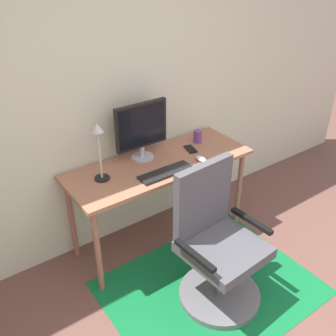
{
  "coord_description": "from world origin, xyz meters",
  "views": [
    {
      "loc": [
        -1.3,
        -0.34,
        2.26
      ],
      "look_at": [
        0.09,
        1.6,
        0.87
      ],
      "focal_mm": 41.39,
      "sensor_mm": 36.0,
      "label": 1
    }
  ],
  "objects_px": {
    "coffee_cup": "(197,136)",
    "office_chair": "(217,251)",
    "desk_lamp": "(99,144)",
    "monitor": "(141,128)",
    "computer_mouse": "(201,159)",
    "desk": "(160,171)",
    "cell_phone": "(190,149)",
    "keyboard": "(166,172)"
  },
  "relations": [
    {
      "from": "coffee_cup",
      "to": "office_chair",
      "type": "distance_m",
      "value": 1.06
    },
    {
      "from": "coffee_cup",
      "to": "desk_lamp",
      "type": "distance_m",
      "value": 0.98
    },
    {
      "from": "desk_lamp",
      "to": "monitor",
      "type": "bearing_deg",
      "value": 14.06
    },
    {
      "from": "computer_mouse",
      "to": "desk",
      "type": "bearing_deg",
      "value": 148.35
    },
    {
      "from": "cell_phone",
      "to": "desk_lamp",
      "type": "xyz_separation_m",
      "value": [
        -0.81,
        0.01,
        0.28
      ]
    },
    {
      "from": "keyboard",
      "to": "coffee_cup",
      "type": "height_order",
      "value": "coffee_cup"
    },
    {
      "from": "desk",
      "to": "cell_phone",
      "type": "xyz_separation_m",
      "value": [
        0.33,
        0.03,
        0.09
      ]
    },
    {
      "from": "office_chair",
      "to": "desk_lamp",
      "type": "bearing_deg",
      "value": 116.69
    },
    {
      "from": "cell_phone",
      "to": "office_chair",
      "type": "relative_size",
      "value": 0.14
    },
    {
      "from": "desk",
      "to": "computer_mouse",
      "type": "distance_m",
      "value": 0.34
    },
    {
      "from": "monitor",
      "to": "computer_mouse",
      "type": "distance_m",
      "value": 0.53
    },
    {
      "from": "coffee_cup",
      "to": "computer_mouse",
      "type": "bearing_deg",
      "value": -124.28
    },
    {
      "from": "monitor",
      "to": "computer_mouse",
      "type": "xyz_separation_m",
      "value": [
        0.35,
        -0.31,
        -0.24
      ]
    },
    {
      "from": "keyboard",
      "to": "coffee_cup",
      "type": "relative_size",
      "value": 3.99
    },
    {
      "from": "monitor",
      "to": "keyboard",
      "type": "relative_size",
      "value": 1.07
    },
    {
      "from": "desk_lamp",
      "to": "office_chair",
      "type": "bearing_deg",
      "value": -59.66
    },
    {
      "from": "keyboard",
      "to": "office_chair",
      "type": "distance_m",
      "value": 0.68
    },
    {
      "from": "desk",
      "to": "monitor",
      "type": "height_order",
      "value": "monitor"
    },
    {
      "from": "desk",
      "to": "office_chair",
      "type": "distance_m",
      "value": 0.79
    },
    {
      "from": "monitor",
      "to": "office_chair",
      "type": "xyz_separation_m",
      "value": [
        0.04,
        -0.88,
        -0.62
      ]
    },
    {
      "from": "computer_mouse",
      "to": "office_chair",
      "type": "xyz_separation_m",
      "value": [
        -0.31,
        -0.56,
        -0.38
      ]
    },
    {
      "from": "computer_mouse",
      "to": "cell_phone",
      "type": "xyz_separation_m",
      "value": [
        0.05,
        0.2,
        -0.01
      ]
    },
    {
      "from": "coffee_cup",
      "to": "cell_phone",
      "type": "distance_m",
      "value": 0.16
    },
    {
      "from": "monitor",
      "to": "coffee_cup",
      "type": "xyz_separation_m",
      "value": [
        0.53,
        -0.04,
        -0.21
      ]
    },
    {
      "from": "coffee_cup",
      "to": "office_chair",
      "type": "height_order",
      "value": "office_chair"
    },
    {
      "from": "coffee_cup",
      "to": "cell_phone",
      "type": "bearing_deg",
      "value": -150.43
    },
    {
      "from": "desk_lamp",
      "to": "office_chair",
      "type": "height_order",
      "value": "desk_lamp"
    },
    {
      "from": "desk",
      "to": "computer_mouse",
      "type": "height_order",
      "value": "computer_mouse"
    },
    {
      "from": "keyboard",
      "to": "coffee_cup",
      "type": "distance_m",
      "value": 0.59
    },
    {
      "from": "cell_phone",
      "to": "desk_lamp",
      "type": "relative_size",
      "value": 0.32
    },
    {
      "from": "coffee_cup",
      "to": "monitor",
      "type": "bearing_deg",
      "value": 175.83
    },
    {
      "from": "desk",
      "to": "desk_lamp",
      "type": "relative_size",
      "value": 3.43
    },
    {
      "from": "keyboard",
      "to": "cell_phone",
      "type": "relative_size",
      "value": 3.07
    },
    {
      "from": "computer_mouse",
      "to": "desk_lamp",
      "type": "xyz_separation_m",
      "value": [
        -0.76,
        0.21,
        0.27
      ]
    },
    {
      "from": "desk",
      "to": "monitor",
      "type": "distance_m",
      "value": 0.38
    },
    {
      "from": "computer_mouse",
      "to": "coffee_cup",
      "type": "height_order",
      "value": "coffee_cup"
    },
    {
      "from": "desk_lamp",
      "to": "computer_mouse",
      "type": "bearing_deg",
      "value": -15.46
    },
    {
      "from": "computer_mouse",
      "to": "coffee_cup",
      "type": "bearing_deg",
      "value": 55.72
    },
    {
      "from": "computer_mouse",
      "to": "office_chair",
      "type": "height_order",
      "value": "office_chair"
    },
    {
      "from": "monitor",
      "to": "coffee_cup",
      "type": "distance_m",
      "value": 0.57
    },
    {
      "from": "keyboard",
      "to": "cell_phone",
      "type": "height_order",
      "value": "keyboard"
    },
    {
      "from": "desk",
      "to": "monitor",
      "type": "bearing_deg",
      "value": 116.06
    }
  ]
}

